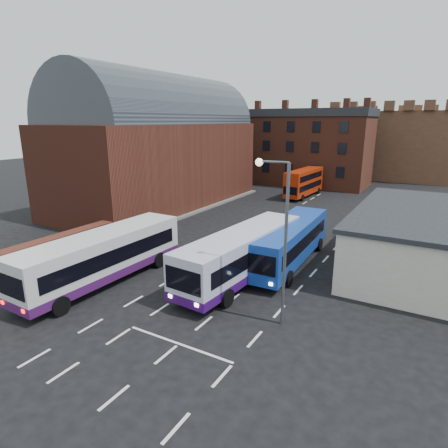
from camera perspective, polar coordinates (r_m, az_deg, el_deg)
The scene contains 13 objects.
ground at distance 23.92m, azimuth -12.29°, elevation -10.68°, with size 180.00×180.00×0.00m, color black.
railway_station at distance 47.63m, azimuth -9.78°, elevation 11.94°, with size 12.00×28.00×16.00m.
forecourt_wall at distance 32.04m, azimuth -23.65°, elevation -3.11°, with size 1.20×10.00×1.80m, color #602B1E.
cream_building at distance 30.76m, azimuth 29.18°, elevation -2.09°, with size 10.40×16.40×4.25m.
brick_terrace at distance 65.24m, azimuth 11.54°, elevation 10.87°, with size 22.00×10.00×11.00m, color brown.
castle_keep at distance 82.23m, azimuth 24.30°, elevation 11.08°, with size 22.00×22.00×12.00m, color brown.
bus_white_outbound at distance 25.81m, azimuth -18.01°, elevation -4.37°, with size 3.28×12.30×3.34m.
bus_white_inbound at distance 25.07m, azimuth 2.81°, elevation -4.21°, with size 3.78×12.35×3.32m.
bus_blue at distance 28.06m, azimuth 9.83°, elevation -2.45°, with size 3.21×11.68×3.16m.
bus_red_double at distance 54.07m, azimuth 12.06°, elevation 6.23°, with size 2.77×9.60×3.80m.
street_lamp at distance 18.80m, azimuth 8.55°, elevation -0.72°, with size 1.76×0.42×8.64m.
pedestrian_red at distance 24.42m, azimuth -27.93°, elevation -9.57°, with size 0.59×0.39×1.62m, color maroon.
pedestrian_beige at distance 26.62m, azimuth -27.08°, elevation -7.35°, with size 0.82×0.64×1.69m, color tan.
Camera 1 is at (14.81, -15.63, 10.40)m, focal length 30.00 mm.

